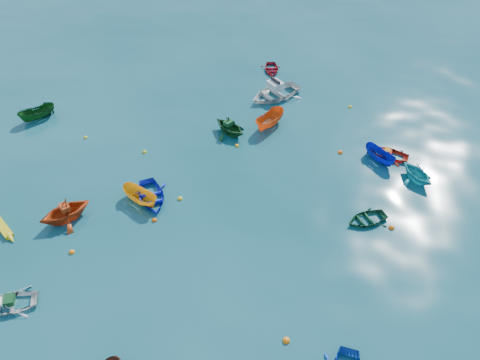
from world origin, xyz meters
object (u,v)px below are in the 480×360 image
(dinghy_blue_sw, at_px, (152,199))
(kayak_yellow, at_px, (1,226))
(motorboat_white, at_px, (275,97))
(dinghy_white_near, at_px, (10,305))

(dinghy_blue_sw, xyz_separation_m, kayak_yellow, (-7.96, -4.77, 0.00))
(dinghy_blue_sw, xyz_separation_m, motorboat_white, (4.98, 14.69, 0.00))
(dinghy_blue_sw, relative_size, motorboat_white, 0.72)
(dinghy_blue_sw, xyz_separation_m, dinghy_white_near, (-3.88, -9.52, 0.00))
(dinghy_white_near, relative_size, motorboat_white, 0.62)
(kayak_yellow, distance_m, motorboat_white, 23.37)
(motorboat_white, bearing_deg, kayak_yellow, -83.88)
(dinghy_blue_sw, height_order, dinghy_white_near, dinghy_blue_sw)
(dinghy_white_near, bearing_deg, motorboat_white, 130.52)
(kayak_yellow, bearing_deg, dinghy_white_near, -108.22)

